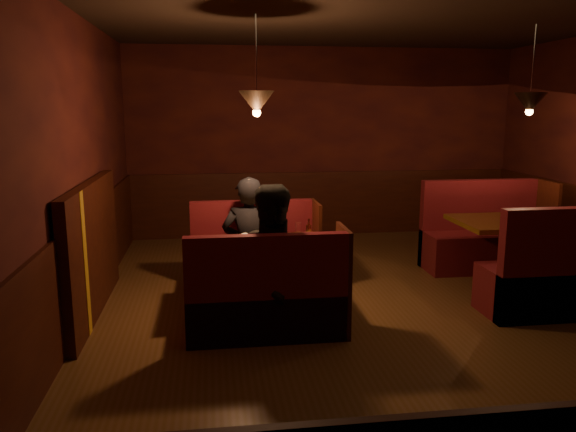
{
  "coord_description": "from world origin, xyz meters",
  "views": [
    {
      "loc": [
        -1.75,
        -5.12,
        2.02
      ],
      "look_at": [
        -1.01,
        0.27,
        0.95
      ],
      "focal_mm": 35.0,
      "sensor_mm": 36.0,
      "label": 1
    }
  ],
  "objects": [
    {
      "name": "room",
      "position": [
        -0.28,
        0.05,
        1.05
      ],
      "size": [
        6.02,
        7.02,
        2.92
      ],
      "color": "#553515",
      "rests_on": "ground"
    },
    {
      "name": "main_table",
      "position": [
        -1.29,
        0.27,
        0.53
      ],
      "size": [
        1.29,
        0.78,
        0.9
      ],
      "color": "#5C3810",
      "rests_on": "ground"
    },
    {
      "name": "main_bench_far",
      "position": [
        -1.28,
        1.0,
        0.31
      ],
      "size": [
        1.42,
        0.51,
        0.97
      ],
      "color": "#531212",
      "rests_on": "ground"
    },
    {
      "name": "main_bench_near",
      "position": [
        -1.28,
        -0.46,
        0.31
      ],
      "size": [
        1.42,
        0.51,
        0.97
      ],
      "color": "#531212",
      "rests_on": "ground"
    },
    {
      "name": "second_table",
      "position": [
        1.62,
        0.52,
        0.58
      ],
      "size": [
        1.4,
        0.89,
        0.79
      ],
      "color": "#5C3810",
      "rests_on": "ground"
    },
    {
      "name": "second_bench_far",
      "position": [
        1.65,
        1.36,
        0.35
      ],
      "size": [
        1.55,
        0.58,
        1.1
      ],
      "color": "#531212",
      "rests_on": "ground"
    },
    {
      "name": "second_bench_near",
      "position": [
        1.65,
        -0.31,
        0.35
      ],
      "size": [
        1.55,
        0.58,
        1.1
      ],
      "color": "#531212",
      "rests_on": "ground"
    },
    {
      "name": "diner_a",
      "position": [
        -1.36,
        0.85,
        0.81
      ],
      "size": [
        0.64,
        0.47,
        1.63
      ],
      "primitive_type": "imported",
      "rotation": [
        0.0,
        0.0,
        3.0
      ],
      "color": "black",
      "rests_on": "ground"
    },
    {
      "name": "diner_b",
      "position": [
        -1.19,
        -0.34,
        0.85
      ],
      "size": [
        1.0,
        0.9,
        1.7
      ],
      "primitive_type": "imported",
      "rotation": [
        0.0,
        0.0,
        0.37
      ],
      "color": "black",
      "rests_on": "ground"
    }
  ]
}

